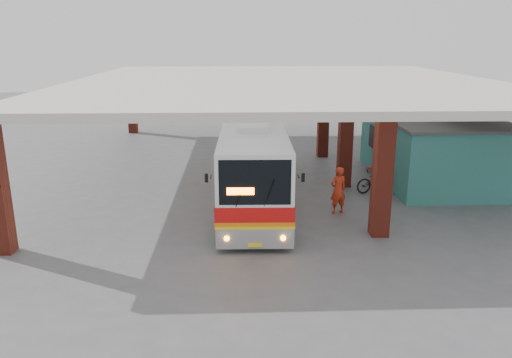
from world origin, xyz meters
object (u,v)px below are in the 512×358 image
(motorcycle, at_px, (377,180))
(red_chair, at_px, (372,166))
(pedestrian, at_px, (338,190))
(coach_bus, at_px, (253,158))

(motorcycle, bearing_deg, red_chair, -27.73)
(motorcycle, height_order, red_chair, motorcycle)
(motorcycle, bearing_deg, pedestrian, 122.83)
(pedestrian, bearing_deg, motorcycle, -150.38)
(pedestrian, distance_m, red_chair, 6.82)
(motorcycle, distance_m, pedestrian, 3.57)
(coach_bus, bearing_deg, pedestrian, -31.88)
(coach_bus, distance_m, red_chair, 7.55)
(coach_bus, bearing_deg, motorcycle, 6.84)
(red_chair, bearing_deg, motorcycle, -95.32)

